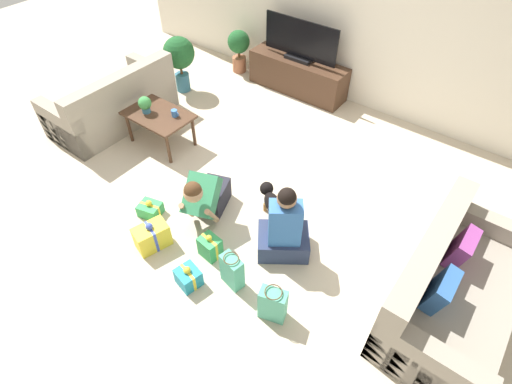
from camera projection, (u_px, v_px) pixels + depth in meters
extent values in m
plane|color=beige|center=(245.00, 192.00, 4.82)|extent=(16.00, 16.00, 0.00)
cube|color=silver|center=(364.00, 15.00, 5.38)|extent=(8.40, 0.06, 2.60)
cube|color=gray|center=(113.00, 108.00, 5.75)|extent=(0.88, 1.73, 0.41)
cube|color=gray|center=(121.00, 90.00, 5.31)|extent=(0.20, 1.73, 0.42)
cube|color=gray|center=(153.00, 80.00, 6.13)|extent=(0.88, 0.16, 0.59)
cube|color=gray|center=(63.00, 128.00, 5.25)|extent=(0.88, 0.16, 0.59)
cube|color=#288E6B|center=(128.00, 81.00, 5.59)|extent=(0.18, 0.34, 0.32)
cube|color=#E5566B|center=(96.00, 97.00, 5.29)|extent=(0.18, 0.34, 0.32)
cube|color=gray|center=(453.00, 299.00, 3.57)|extent=(0.88, 1.73, 0.41)
cube|color=gray|center=(430.00, 252.00, 3.42)|extent=(0.20, 1.73, 0.42)
cube|color=gray|center=(424.00, 366.00, 3.06)|extent=(0.88, 0.16, 0.59)
cube|color=gray|center=(482.00, 238.00, 3.95)|extent=(0.88, 0.16, 0.59)
cube|color=#3366AD|center=(441.00, 290.00, 3.22)|extent=(0.18, 0.34, 0.32)
cube|color=#9E4293|center=(461.00, 248.00, 3.53)|extent=(0.18, 0.34, 0.32)
cube|color=#472D1E|center=(158.00, 115.00, 5.19)|extent=(0.88, 0.58, 0.03)
cylinder|color=#472D1E|center=(129.00, 128.00, 5.39)|extent=(0.04, 0.04, 0.44)
cylinder|color=#472D1E|center=(168.00, 149.00, 5.06)|extent=(0.04, 0.04, 0.44)
cylinder|color=#472D1E|center=(155.00, 112.00, 5.64)|extent=(0.04, 0.04, 0.44)
cylinder|color=#472D1E|center=(194.00, 132.00, 5.32)|extent=(0.04, 0.04, 0.44)
cube|color=#472D1E|center=(298.00, 75.00, 6.29)|extent=(1.60, 0.44, 0.54)
cube|color=black|center=(299.00, 58.00, 6.08)|extent=(0.43, 0.20, 0.05)
cube|color=black|center=(301.00, 39.00, 5.87)|extent=(1.23, 0.03, 0.55)
cylinder|color=#336B84|center=(183.00, 82.00, 6.39)|extent=(0.22, 0.22, 0.29)
cylinder|color=brown|center=(181.00, 70.00, 6.24)|extent=(0.04, 0.04, 0.14)
sphere|color=#1E5628|center=(179.00, 53.00, 6.05)|extent=(0.48, 0.48, 0.48)
cylinder|color=#A36042|center=(239.00, 64.00, 6.86)|extent=(0.23, 0.23, 0.25)
cylinder|color=brown|center=(239.00, 54.00, 6.73)|extent=(0.04, 0.04, 0.11)
sphere|color=#1E5628|center=(239.00, 42.00, 6.58)|extent=(0.37, 0.37, 0.37)
cube|color=#23232D|center=(213.00, 197.00, 4.57)|extent=(0.42, 0.51, 0.28)
cube|color=#338456|center=(202.00, 195.00, 4.19)|extent=(0.46, 0.55, 0.44)
sphere|color=tan|center=(193.00, 193.00, 3.93)|extent=(0.20, 0.20, 0.20)
sphere|color=#472D19|center=(192.00, 190.00, 3.90)|extent=(0.18, 0.18, 0.18)
cylinder|color=tan|center=(187.00, 210.00, 4.27)|extent=(0.14, 0.26, 0.38)
cylinder|color=tan|center=(212.00, 216.00, 4.21)|extent=(0.14, 0.26, 0.38)
cube|color=#283351|center=(283.00, 242.00, 4.14)|extent=(0.66, 0.63, 0.24)
cube|color=#3366AD|center=(285.00, 223.00, 3.84)|extent=(0.38, 0.35, 0.49)
sphere|color=#8E6647|center=(287.00, 199.00, 3.61)|extent=(0.19, 0.19, 0.19)
sphere|color=black|center=(287.00, 197.00, 3.58)|extent=(0.17, 0.17, 0.17)
cylinder|color=#8E6647|center=(297.00, 213.00, 4.03)|extent=(0.20, 0.24, 0.06)
cylinder|color=#8E6647|center=(271.00, 212.00, 4.04)|extent=(0.20, 0.24, 0.06)
ellipsoid|color=black|center=(273.00, 204.00, 4.41)|extent=(0.36, 0.32, 0.18)
sphere|color=black|center=(267.00, 189.00, 4.52)|extent=(0.16, 0.16, 0.16)
sphere|color=olive|center=(265.00, 186.00, 4.57)|extent=(0.07, 0.07, 0.07)
cylinder|color=black|center=(279.00, 213.00, 4.26)|extent=(0.10, 0.08, 0.12)
cylinder|color=olive|center=(273.00, 205.00, 4.60)|extent=(0.04, 0.04, 0.11)
cylinder|color=olive|center=(265.00, 207.00, 4.57)|extent=(0.04, 0.04, 0.11)
cylinder|color=olive|center=(280.00, 218.00, 4.46)|extent=(0.04, 0.04, 0.11)
cylinder|color=olive|center=(271.00, 220.00, 4.44)|extent=(0.04, 0.04, 0.11)
cube|color=yellow|center=(152.00, 237.00, 4.16)|extent=(0.31, 0.40, 0.27)
cube|color=#3D51BC|center=(152.00, 237.00, 4.16)|extent=(0.22, 0.09, 0.28)
sphere|color=#3D51BC|center=(149.00, 227.00, 4.05)|extent=(0.08, 0.08, 0.08)
cube|color=teal|center=(188.00, 277.00, 3.86)|extent=(0.26, 0.25, 0.19)
cube|color=yellow|center=(188.00, 277.00, 3.86)|extent=(0.22, 0.08, 0.19)
sphere|color=yellow|center=(187.00, 270.00, 3.77)|extent=(0.07, 0.07, 0.07)
cube|color=#2D934C|center=(210.00, 247.00, 4.09)|extent=(0.23, 0.20, 0.24)
cube|color=yellow|center=(210.00, 247.00, 4.09)|extent=(0.21, 0.05, 0.25)
sphere|color=yellow|center=(209.00, 238.00, 3.98)|extent=(0.06, 0.06, 0.06)
cube|color=#2D934C|center=(150.00, 209.00, 4.52)|extent=(0.29, 0.26, 0.15)
cube|color=yellow|center=(150.00, 209.00, 4.52)|extent=(0.24, 0.09, 0.15)
sphere|color=yellow|center=(149.00, 203.00, 4.45)|extent=(0.07, 0.07, 0.07)
cube|color=#4CA384|center=(273.00, 304.00, 3.55)|extent=(0.27, 0.20, 0.38)
torus|color=#4C3823|center=(273.00, 292.00, 3.40)|extent=(0.20, 0.20, 0.01)
cube|color=#4CA384|center=(232.00, 271.00, 3.80)|extent=(0.25, 0.17, 0.38)
torus|color=#4C3823|center=(231.00, 258.00, 3.65)|extent=(0.17, 0.17, 0.01)
cylinder|color=#386BAD|center=(174.00, 113.00, 5.11)|extent=(0.08, 0.08, 0.09)
torus|color=#386BAD|center=(177.00, 114.00, 5.08)|extent=(0.06, 0.01, 0.06)
cylinder|color=#336B84|center=(146.00, 110.00, 5.18)|extent=(0.11, 0.11, 0.07)
sphere|color=#3D8E47|center=(145.00, 103.00, 5.11)|extent=(0.17, 0.17, 0.17)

